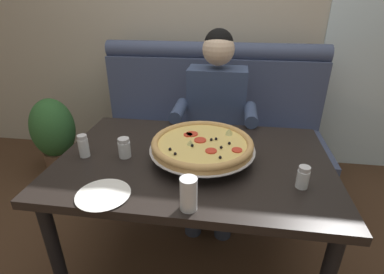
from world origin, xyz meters
name	(u,v)px	position (x,y,z in m)	size (l,w,h in m)	color
ground_plane	(193,265)	(0.00, 0.00, 0.00)	(16.00, 16.00, 0.00)	#4C3321
back_wall_with_window	(218,3)	(0.00, 1.47, 1.40)	(6.00, 0.12, 2.80)	#BCB29E
booth_bench	(209,140)	(0.00, 0.90, 0.40)	(1.77, 0.78, 1.13)	#424C6B
dining_table	(194,173)	(0.00, 0.00, 0.66)	(1.31, 0.87, 0.75)	black
diner_main	(215,117)	(0.06, 0.64, 0.71)	(0.54, 0.64, 1.27)	#2D3342
pizza	(202,145)	(0.04, 0.00, 0.82)	(0.50, 0.50, 0.11)	silver
shaker_parmesan	(124,149)	(-0.34, -0.04, 0.79)	(0.06, 0.06, 0.10)	white
shaker_pepper_flakes	(84,147)	(-0.53, -0.06, 0.79)	(0.05, 0.05, 0.11)	white
shaker_oregano	(303,179)	(0.47, -0.17, 0.79)	(0.05, 0.05, 0.10)	white
plate_near_left	(103,193)	(-0.31, -0.35, 0.76)	(0.22, 0.22, 0.02)	white
drinking_glass	(189,196)	(0.03, -0.38, 0.80)	(0.07, 0.07, 0.13)	silver
potted_plant	(54,134)	(-1.33, 0.85, 0.39)	(0.36, 0.36, 0.70)	brown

